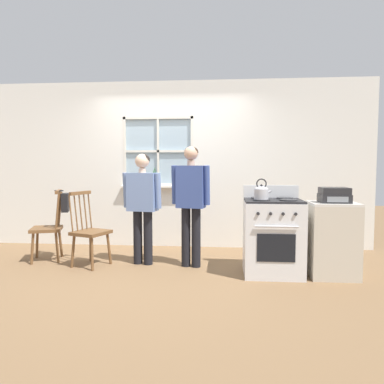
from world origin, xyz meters
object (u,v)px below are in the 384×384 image
handbag (65,202)px  stereo (334,195)px  chair_near_wall (90,232)px  chair_by_window (48,229)px  person_elderly_left (143,199)px  potted_plant (154,180)px  side_counter (333,240)px  stove (273,236)px  kettle (261,192)px  person_teen_center (191,196)px

handbag → stereo: size_ratio=0.90×
stereo → chair_near_wall: bearing=175.8°
chair_by_window → person_elderly_left: 1.44m
potted_plant → stereo: potted_plant is taller
potted_plant → person_elderly_left: bearing=-87.6°
person_elderly_left → side_counter: (2.40, -0.35, -0.44)m
chair_by_window → potted_plant: potted_plant is taller
chair_by_window → stove: size_ratio=0.92×
stove → kettle: 0.59m
person_elderly_left → kettle: bearing=-5.6°
person_teen_center → kettle: (0.88, -0.37, 0.08)m
handbag → side_counter: bearing=-7.8°
stove → potted_plant: (-1.74, 1.38, 0.63)m
stove → stereo: (0.71, -0.06, 0.51)m
chair_near_wall → person_elderly_left: size_ratio=0.67×
chair_near_wall → kettle: (2.23, -0.30, 0.57)m
person_teen_center → kettle: person_teen_center is taller
chair_near_wall → stove: size_ratio=0.92×
person_teen_center → side_counter: size_ratio=1.76×
stereo → stove: bearing=174.9°
chair_by_window → stove: 3.09m
chair_by_window → chair_near_wall: bearing=55.2°
person_elderly_left → kettle: 1.60m
stereo → handbag: bearing=171.8°
chair_near_wall → side_counter: chair_near_wall is taller
person_teen_center → side_counter: 1.83m
person_teen_center → stove: size_ratio=1.46×
kettle → stereo: bearing=4.5°
kettle → chair_near_wall: bearing=172.5°
stove → handbag: 2.90m
handbag → potted_plant: bearing=40.4°
potted_plant → handbag: potted_plant is taller
person_elderly_left → kettle: size_ratio=6.05×
side_counter → stereo: bearing=-90.0°
side_counter → stove: bearing=176.5°
chair_by_window → stereo: (3.77, -0.44, 0.54)m
handbag → stereo: 3.59m
person_elderly_left → handbag: (-1.15, 0.14, -0.07)m
kettle → person_teen_center: bearing=157.1°
chair_by_window → kettle: kettle is taller
person_teen_center → handbag: bearing=-176.3°
stove → stereo: size_ratio=3.19×
chair_near_wall → handbag: bearing=79.1°
side_counter → chair_by_window: bearing=173.7°
person_elderly_left → chair_near_wall: bearing=-158.1°
person_teen_center → potted_plant: 1.35m
person_elderly_left → side_counter: size_ratio=1.66×
chair_by_window → person_teen_center: bearing=68.7°
chair_by_window → stereo: 3.83m
person_elderly_left → chair_by_window: bearing=-172.6°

